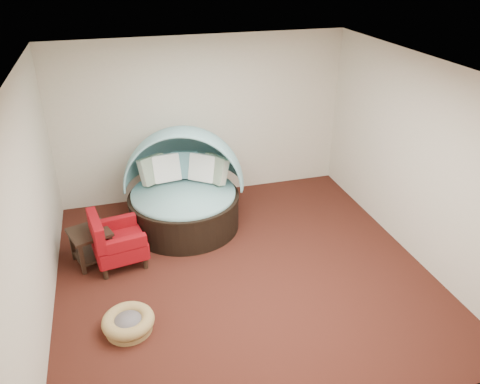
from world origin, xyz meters
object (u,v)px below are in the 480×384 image
object	(u,v)px
red_armchair	(115,241)
side_table	(91,242)
canopy_daybed	(184,182)
pet_basket	(128,322)

from	to	relation	value
red_armchair	side_table	size ratio (longest dim) A/B	1.21
canopy_daybed	side_table	xyz separation A→B (m)	(-1.46, -0.69, -0.41)
canopy_daybed	red_armchair	bearing A→B (deg)	-128.82
pet_basket	red_armchair	world-z (taller)	red_armchair
red_armchair	pet_basket	bearing A→B (deg)	-96.93
pet_basket	red_armchair	size ratio (longest dim) A/B	0.92
canopy_daybed	pet_basket	xyz separation A→B (m)	(-1.07, -2.22, -0.63)
canopy_daybed	pet_basket	bearing A→B (deg)	-101.25
canopy_daybed	red_armchair	world-z (taller)	canopy_daybed
canopy_daybed	red_armchair	distance (m)	1.46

